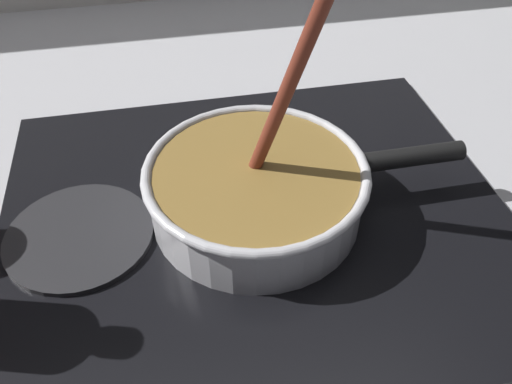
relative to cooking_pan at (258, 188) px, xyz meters
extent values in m
cube|color=#B7B7BC|center=(0.02, -0.14, -0.07)|extent=(2.40, 1.60, 0.04)
cube|color=black|center=(0.00, 0.00, -0.04)|extent=(0.56, 0.48, 0.01)
torus|color=#592D0C|center=(0.00, 0.00, -0.03)|extent=(0.21, 0.21, 0.01)
cylinder|color=#262628|center=(-0.19, 0.00, -0.03)|extent=(0.16, 0.16, 0.01)
cylinder|color=silver|center=(0.00, 0.00, -0.01)|extent=(0.23, 0.23, 0.06)
cylinder|color=olive|center=(0.00, 0.00, 0.00)|extent=(0.22, 0.22, 0.05)
torus|color=silver|center=(0.00, 0.00, 0.02)|extent=(0.24, 0.24, 0.01)
cylinder|color=black|center=(0.17, 0.00, 0.02)|extent=(0.12, 0.02, 0.02)
cylinder|color=beige|center=(0.02, -0.02, 0.01)|extent=(0.03, 0.03, 0.01)
cylinder|color=beige|center=(0.05, -0.06, 0.01)|extent=(0.03, 0.03, 0.01)
cylinder|color=#E5CC7A|center=(0.06, 0.04, 0.01)|extent=(0.03, 0.03, 0.01)
cylinder|color=#EDD88C|center=(-0.06, -0.04, 0.01)|extent=(0.03, 0.03, 0.01)
cylinder|color=#E5CC7A|center=(0.06, 0.00, 0.01)|extent=(0.03, 0.03, 0.01)
cylinder|color=#EDD88C|center=(-0.04, 0.08, 0.01)|extent=(0.03, 0.03, 0.01)
cylinder|color=beige|center=(-0.02, 0.01, 0.01)|extent=(0.03, 0.03, 0.01)
cylinder|color=#E5CC7A|center=(0.00, 0.03, 0.01)|extent=(0.04, 0.04, 0.01)
cylinder|color=maroon|center=(0.02, -0.01, 0.13)|extent=(0.08, 0.07, 0.24)
cube|color=brown|center=(-0.01, 0.01, 0.01)|extent=(0.05, 0.05, 0.01)
camera|label=1|loc=(-0.08, -0.41, 0.38)|focal=36.68mm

